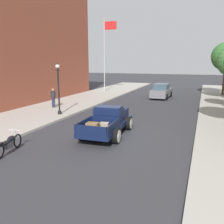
{
  "coord_description": "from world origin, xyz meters",
  "views": [
    {
      "loc": [
        4.77,
        -12.69,
        4.08
      ],
      "look_at": [
        -0.49,
        1.21,
        1.0
      ],
      "focal_mm": 39.14,
      "sensor_mm": 36.0,
      "label": 1
    }
  ],
  "objects_px": {
    "motorcycle_parked": "(9,144)",
    "car_background_grey": "(161,91)",
    "street_lamp_near": "(58,85)",
    "hotrod_truck_navy": "(109,121)",
    "pedestrian_sidewalk_left": "(53,97)",
    "flagpole": "(106,48)"
  },
  "relations": [
    {
      "from": "motorcycle_parked",
      "to": "car_background_grey",
      "type": "height_order",
      "value": "car_background_grey"
    },
    {
      "from": "motorcycle_parked",
      "to": "street_lamp_near",
      "type": "relative_size",
      "value": 0.54
    },
    {
      "from": "hotrod_truck_navy",
      "to": "street_lamp_near",
      "type": "xyz_separation_m",
      "value": [
        -5.17,
        2.95,
        1.63
      ]
    },
    {
      "from": "pedestrian_sidewalk_left",
      "to": "hotrod_truck_navy",
      "type": "bearing_deg",
      "value": -35.58
    },
    {
      "from": "pedestrian_sidewalk_left",
      "to": "flagpole",
      "type": "xyz_separation_m",
      "value": [
        0.03,
        12.12,
        4.68
      ]
    },
    {
      "from": "car_background_grey",
      "to": "flagpole",
      "type": "distance_m",
      "value": 9.39
    },
    {
      "from": "motorcycle_parked",
      "to": "pedestrian_sidewalk_left",
      "type": "height_order",
      "value": "pedestrian_sidewalk_left"
    },
    {
      "from": "pedestrian_sidewalk_left",
      "to": "motorcycle_parked",
      "type": "bearing_deg",
      "value": -66.93
    },
    {
      "from": "street_lamp_near",
      "to": "flagpole",
      "type": "bearing_deg",
      "value": 97.86
    },
    {
      "from": "car_background_grey",
      "to": "street_lamp_near",
      "type": "bearing_deg",
      "value": -115.0
    },
    {
      "from": "hotrod_truck_navy",
      "to": "flagpole",
      "type": "relative_size",
      "value": 0.55
    },
    {
      "from": "motorcycle_parked",
      "to": "pedestrian_sidewalk_left",
      "type": "xyz_separation_m",
      "value": [
        -4.09,
        9.6,
        0.64
      ]
    },
    {
      "from": "car_background_grey",
      "to": "pedestrian_sidewalk_left",
      "type": "xyz_separation_m",
      "value": [
        -7.68,
        -9.99,
        0.32
      ]
    },
    {
      "from": "motorcycle_parked",
      "to": "car_background_grey",
      "type": "relative_size",
      "value": 0.48
    },
    {
      "from": "hotrod_truck_navy",
      "to": "pedestrian_sidewalk_left",
      "type": "relative_size",
      "value": 3.04
    },
    {
      "from": "flagpole",
      "to": "hotrod_truck_navy",
      "type": "bearing_deg",
      "value": -67.49
    },
    {
      "from": "hotrod_truck_navy",
      "to": "pedestrian_sidewalk_left",
      "type": "height_order",
      "value": "pedestrian_sidewalk_left"
    },
    {
      "from": "motorcycle_parked",
      "to": "pedestrian_sidewalk_left",
      "type": "bearing_deg",
      "value": 113.07
    },
    {
      "from": "motorcycle_parked",
      "to": "pedestrian_sidewalk_left",
      "type": "relative_size",
      "value": 1.27
    },
    {
      "from": "pedestrian_sidewalk_left",
      "to": "street_lamp_near",
      "type": "distance_m",
      "value": 3.24
    },
    {
      "from": "hotrod_truck_navy",
      "to": "car_background_grey",
      "type": "bearing_deg",
      "value": 88.1
    },
    {
      "from": "motorcycle_parked",
      "to": "flagpole",
      "type": "height_order",
      "value": "flagpole"
    }
  ]
}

